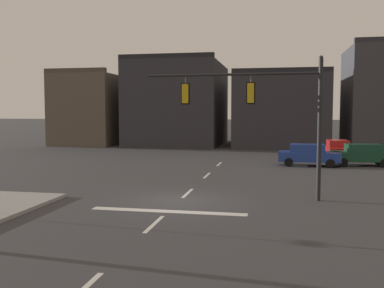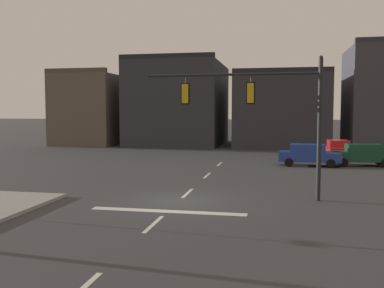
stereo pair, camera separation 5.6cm
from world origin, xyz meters
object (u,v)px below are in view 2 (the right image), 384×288
at_px(signal_mast_near_side, 265,105).
at_px(car_lot_nearside, 338,149).
at_px(car_lot_farside, 309,154).
at_px(car_lot_middle, 362,154).

xyz_separation_m(signal_mast_near_side, car_lot_nearside, (5.67, 18.08, -3.45)).
relative_size(signal_mast_near_side, car_lot_farside, 1.78).
bearing_deg(car_lot_nearside, car_lot_farside, -117.45).
height_order(signal_mast_near_side, car_lot_middle, signal_mast_near_side).
distance_m(signal_mast_near_side, car_lot_farside, 13.53).
bearing_deg(car_lot_nearside, signal_mast_near_side, -107.41).
bearing_deg(signal_mast_near_side, car_lot_nearside, 72.59).
bearing_deg(car_lot_middle, signal_mast_near_side, -116.39).
bearing_deg(car_lot_farside, car_lot_nearside, 62.55).
xyz_separation_m(car_lot_middle, car_lot_farside, (-3.89, -0.93, 0.00)).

